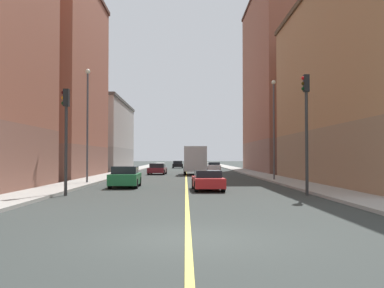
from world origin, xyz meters
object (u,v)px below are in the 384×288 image
at_px(traffic_light_right_near, 66,126).
at_px(car_black, 178,165).
at_px(car_green, 125,177).
at_px(car_red, 208,180).
at_px(car_white, 214,167).
at_px(building_right_distant, 98,136).
at_px(box_truck, 195,160).
at_px(street_lamp_right_near, 87,115).
at_px(building_right_midblock, 52,80).
at_px(street_lamp_left_near, 274,120).
at_px(building_left_near, 369,83).
at_px(building_left_mid, 284,82).
at_px(car_maroon, 157,169).
at_px(traffic_light_left_near, 306,117).

height_order(traffic_light_right_near, car_black, traffic_light_right_near).
xyz_separation_m(car_green, car_red, (5.28, -2.63, -0.08)).
bearing_deg(car_white, car_red, -94.25).
distance_m(building_right_distant, box_truck, 22.71).
relative_size(traffic_light_right_near, car_white, 1.28).
bearing_deg(car_white, street_lamp_right_near, -110.15).
height_order(building_right_midblock, box_truck, building_right_midblock).
height_order(building_right_distant, car_red, building_right_distant).
xyz_separation_m(building_right_midblock, building_right_distant, (-0.00, 23.32, -4.42)).
xyz_separation_m(street_lamp_left_near, car_green, (-11.26, -7.39, -4.37)).
bearing_deg(car_green, car_red, -26.50).
bearing_deg(building_right_midblock, car_white, 47.73).
relative_size(building_left_near, box_truck, 3.77).
distance_m(building_left_near, building_left_mid, 28.54).
bearing_deg(box_truck, car_black, 94.72).
bearing_deg(car_green, traffic_light_right_near, -109.69).
relative_size(building_right_distant, car_white, 5.14).
bearing_deg(building_right_midblock, building_right_distant, 90.00).
bearing_deg(car_white, car_green, -103.28).
relative_size(street_lamp_left_near, car_black, 2.00).
distance_m(building_left_near, car_maroon, 25.95).
xyz_separation_m(car_red, car_white, (2.71, 36.51, 0.03)).
xyz_separation_m(building_left_near, car_white, (-9.35, 31.01, -6.75)).
bearing_deg(car_green, street_lamp_right_near, 134.31).
height_order(building_right_midblock, car_black, building_right_midblock).
relative_size(building_left_near, building_right_midblock, 1.35).
bearing_deg(building_left_near, car_red, -155.50).
relative_size(building_right_midblock, car_white, 4.43).
bearing_deg(box_truck, car_red, -89.33).
height_order(street_lamp_right_near, box_truck, street_lamp_right_near).
bearing_deg(traffic_light_left_near, building_left_mid, 79.21).
height_order(traffic_light_left_near, street_lamp_right_near, street_lamp_right_near).
distance_m(building_left_mid, box_truck, 19.10).
distance_m(building_right_midblock, traffic_light_left_near, 29.29).
bearing_deg(building_right_midblock, street_lamp_left_near, -19.91).
bearing_deg(street_lamp_right_near, car_red, -34.91).
xyz_separation_m(street_lamp_left_near, box_truck, (-6.25, 13.48, -3.37)).
xyz_separation_m(traffic_light_left_near, traffic_light_right_near, (-12.48, 0.00, -0.45)).
bearing_deg(car_black, car_white, -71.75).
bearing_deg(building_right_midblock, car_red, -50.14).
relative_size(traffic_light_left_near, street_lamp_right_near, 0.76).
bearing_deg(building_right_midblock, street_lamp_right_near, -62.20).
distance_m(building_left_near, street_lamp_left_near, 7.94).
bearing_deg(car_maroon, building_right_midblock, -145.97).
xyz_separation_m(building_right_midblock, street_lamp_left_near, (20.56, -7.45, -4.52)).
height_order(building_left_near, building_left_mid, building_left_mid).
xyz_separation_m(street_lamp_right_near, car_white, (11.22, 30.58, -4.45)).
distance_m(car_white, box_truck, 13.38).
xyz_separation_m(building_right_distant, box_truck, (14.31, -17.29, -3.47)).
bearing_deg(car_black, traffic_light_left_near, -82.28).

